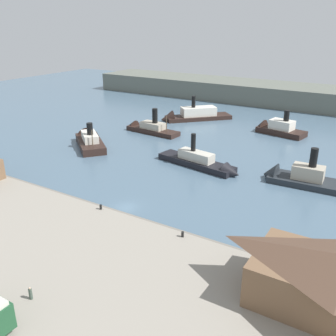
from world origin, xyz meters
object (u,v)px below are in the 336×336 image
mooring_post_west (101,207)px  ferry_moored_east (296,177)px  ferry_outer_harbor (148,128)px  mooring_post_center_east (183,234)px  pedestrian_by_tram (31,294)px  ferry_approaching_west (89,140)px  ferry_approaching_east (276,128)px  ferry_moored_west (190,116)px  ferry_departing_north (204,163)px

mooring_post_west → ferry_moored_east: size_ratio=0.05×
mooring_post_west → ferry_outer_harbor: 55.32m
mooring_post_west → mooring_post_center_east: size_ratio=1.00×
pedestrian_by_tram → ferry_outer_harbor: ferry_outer_harbor is taller
ferry_moored_east → ferry_approaching_west: bearing=-176.5°
ferry_approaching_east → ferry_approaching_west: bearing=-136.6°
ferry_approaching_east → mooring_post_west: bearing=-99.1°
mooring_post_center_east → ferry_moored_west: bearing=117.7°
mooring_post_center_east → ferry_outer_harbor: size_ratio=0.05×
ferry_departing_north → ferry_outer_harbor: bearing=147.3°
pedestrian_by_tram → ferry_moored_east: (17.88, 56.23, -0.64)m
ferry_approaching_east → ferry_moored_east: size_ratio=0.94×
ferry_moored_east → ferry_approaching_west: (-56.95, -3.49, 0.10)m
ferry_moored_west → ferry_approaching_west: (-10.59, -40.53, -0.06)m
mooring_post_west → mooring_post_center_east: 17.27m
mooring_post_west → ferry_moored_west: 73.46m
ferry_outer_harbor → ferry_approaching_east: bearing=29.4°
pedestrian_by_tram → ferry_moored_west: size_ratio=0.08×
ferry_outer_harbor → ferry_moored_west: bearing=79.2°
ferry_departing_north → pedestrian_by_tram: bearing=-86.8°
ferry_approaching_east → ferry_departing_north: (-5.71, -38.76, -0.35)m
ferry_moored_west → ferry_departing_north: ferry_moored_west is taller
ferry_outer_harbor → mooring_post_west: bearing=-64.3°
ferry_approaching_east → ferry_outer_harbor: 40.40m
ferry_approaching_west → ferry_approaching_east: bearing=43.4°
ferry_departing_north → ferry_outer_harbor: same height
ferry_moored_east → mooring_post_west: bearing=-128.1°
mooring_post_center_east → ferry_moored_east: (9.06, 33.98, -0.30)m
ferry_moored_east → mooring_post_center_east: bearing=-104.9°
mooring_post_center_east → ferry_outer_harbor: (-41.26, 50.19, -0.30)m
ferry_departing_north → ferry_approaching_west: size_ratio=1.26×
pedestrian_by_tram → ferry_approaching_east: bearing=88.3°
ferry_moored_west → ferry_moored_east: ferry_moored_west is taller
ferry_moored_east → ferry_departing_north: (-20.84, -2.70, -0.10)m
ferry_moored_west → ferry_approaching_west: bearing=-104.6°
ferry_moored_east → ferry_approaching_east: bearing=112.8°
ferry_moored_west → ferry_moored_east: (46.37, -37.04, -0.16)m
ferry_moored_west → ferry_moored_east: bearing=-38.6°
ferry_moored_east → ferry_outer_harbor: (-50.32, 16.21, 0.00)m
mooring_post_west → ferry_approaching_west: size_ratio=0.05×
mooring_post_west → ferry_moored_east: 42.71m
ferry_outer_harbor → ferry_approaching_west: ferry_outer_harbor is taller
pedestrian_by_tram → ferry_approaching_east: (2.75, 92.29, -0.39)m
mooring_post_west → ferry_moored_west: (-20.04, 70.67, -0.14)m
mooring_post_west → mooring_post_center_east: (17.26, -0.35, 0.00)m
mooring_post_center_east → pedestrian_by_tram: bearing=-111.6°
ferry_departing_north → ferry_approaching_west: 36.12m
ferry_approaching_east → ferry_moored_west: (-31.23, 0.98, -0.09)m
ferry_approaching_east → ferry_moored_east: 39.10m
ferry_approaching_east → ferry_outer_harbor: (-35.19, -19.84, -0.25)m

